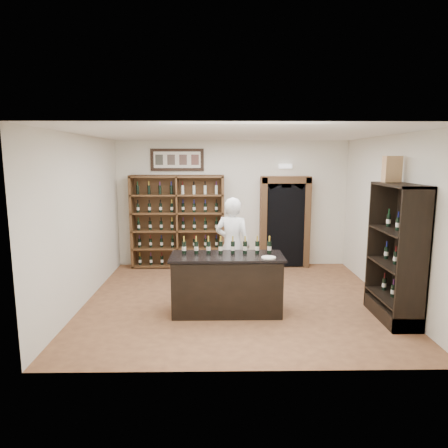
{
  "coord_description": "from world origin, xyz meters",
  "views": [
    {
      "loc": [
        -0.35,
        -7.05,
        2.6
      ],
      "look_at": [
        -0.23,
        0.3,
        1.38
      ],
      "focal_mm": 32.0,
      "sensor_mm": 36.0,
      "label": 1
    }
  ],
  "objects": [
    {
      "name": "floor",
      "position": [
        0.0,
        0.0,
        0.0
      ],
      "size": [
        5.5,
        5.5,
        0.0
      ],
      "primitive_type": "plane",
      "color": "#8F5D39",
      "rests_on": "ground"
    },
    {
      "name": "emergency_light",
      "position": [
        1.25,
        2.42,
        2.4
      ],
      "size": [
        0.3,
        0.1,
        0.1
      ],
      "primitive_type": "cube",
      "color": "white",
      "rests_on": "wall_back"
    },
    {
      "name": "counter_bottle_1",
      "position": [
        -0.71,
        -0.48,
        1.11
      ],
      "size": [
        0.07,
        0.07,
        0.3
      ],
      "color": "black",
      "rests_on": "tasting_counter"
    },
    {
      "name": "arched_doorway",
      "position": [
        1.25,
        2.33,
        1.14
      ],
      "size": [
        1.17,
        0.35,
        2.17
      ],
      "color": "black",
      "rests_on": "ground"
    },
    {
      "name": "framed_picture",
      "position": [
        -1.3,
        2.47,
        2.55
      ],
      "size": [
        1.25,
        0.04,
        0.52
      ],
      "primitive_type": "cube",
      "color": "black",
      "rests_on": "wall_back"
    },
    {
      "name": "counter_bottle_7",
      "position": [
        0.52,
        -0.48,
        1.11
      ],
      "size": [
        0.07,
        0.07,
        0.3
      ],
      "color": "black",
      "rests_on": "tasting_counter"
    },
    {
      "name": "wine_crate",
      "position": [
        2.51,
        -0.5,
        2.41
      ],
      "size": [
        0.32,
        0.18,
        0.43
      ],
      "primitive_type": "cube",
      "rotation": [
        0.0,
        0.0,
        0.18
      ],
      "color": "tan",
      "rests_on": "side_cabinet"
    },
    {
      "name": "wall_left",
      "position": [
        -2.75,
        0.0,
        1.5
      ],
      "size": [
        0.04,
        5.0,
        3.0
      ],
      "primitive_type": "cube",
      "color": "silver",
      "rests_on": "ground"
    },
    {
      "name": "counter_bottle_5",
      "position": [
        0.11,
        -0.48,
        1.11
      ],
      "size": [
        0.07,
        0.07,
        0.3
      ],
      "color": "black",
      "rests_on": "tasting_counter"
    },
    {
      "name": "shopkeeper",
      "position": [
        -0.07,
        0.4,
        0.93
      ],
      "size": [
        0.79,
        0.64,
        1.87
      ],
      "primitive_type": "imported",
      "rotation": [
        0.0,
        0.0,
        2.81
      ],
      "color": "white",
      "rests_on": "ground"
    },
    {
      "name": "ceiling",
      "position": [
        0.0,
        0.0,
        3.0
      ],
      "size": [
        5.5,
        5.5,
        0.0
      ],
      "primitive_type": "plane",
      "rotation": [
        3.14,
        0.0,
        0.0
      ],
      "color": "white",
      "rests_on": "wall_back"
    },
    {
      "name": "wine_shelf",
      "position": [
        -1.3,
        2.33,
        1.1
      ],
      "size": [
        2.2,
        0.38,
        2.2
      ],
      "color": "#4F301B",
      "rests_on": "ground"
    },
    {
      "name": "tasting_counter",
      "position": [
        -0.2,
        -0.6,
        0.49
      ],
      "size": [
        1.88,
        0.78,
        1.0
      ],
      "color": "black",
      "rests_on": "ground"
    },
    {
      "name": "wall_right",
      "position": [
        2.75,
        0.0,
        1.5
      ],
      "size": [
        0.04,
        5.0,
        3.0
      ],
      "primitive_type": "cube",
      "color": "silver",
      "rests_on": "ground"
    },
    {
      "name": "counter_bottle_4",
      "position": [
        -0.1,
        -0.48,
        1.11
      ],
      "size": [
        0.07,
        0.07,
        0.3
      ],
      "color": "black",
      "rests_on": "tasting_counter"
    },
    {
      "name": "plate",
      "position": [
        0.47,
        -0.81,
        1.01
      ],
      "size": [
        0.23,
        0.23,
        0.02
      ],
      "primitive_type": "cylinder",
      "color": "beige",
      "rests_on": "tasting_counter"
    },
    {
      "name": "counter_bottle_2",
      "position": [
        -0.51,
        -0.48,
        1.11
      ],
      "size": [
        0.07,
        0.07,
        0.3
      ],
      "color": "black",
      "rests_on": "tasting_counter"
    },
    {
      "name": "counter_bottle_3",
      "position": [
        -0.3,
        -0.48,
        1.11
      ],
      "size": [
        0.07,
        0.07,
        0.3
      ],
      "color": "black",
      "rests_on": "tasting_counter"
    },
    {
      "name": "side_cabinet",
      "position": [
        2.52,
        -0.9,
        0.75
      ],
      "size": [
        0.48,
        1.2,
        2.2
      ],
      "color": "black",
      "rests_on": "ground"
    },
    {
      "name": "counter_bottle_6",
      "position": [
        0.31,
        -0.48,
        1.11
      ],
      "size": [
        0.07,
        0.07,
        0.3
      ],
      "color": "black",
      "rests_on": "tasting_counter"
    },
    {
      "name": "wall_back",
      "position": [
        0.0,
        2.5,
        1.5
      ],
      "size": [
        5.5,
        0.04,
        3.0
      ],
      "primitive_type": "cube",
      "color": "silver",
      "rests_on": "ground"
    },
    {
      "name": "counter_bottle_0",
      "position": [
        -0.92,
        -0.48,
        1.11
      ],
      "size": [
        0.07,
        0.07,
        0.3
      ],
      "color": "black",
      "rests_on": "tasting_counter"
    }
  ]
}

